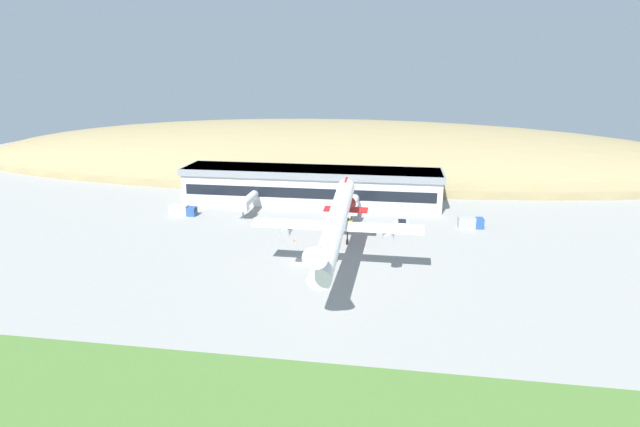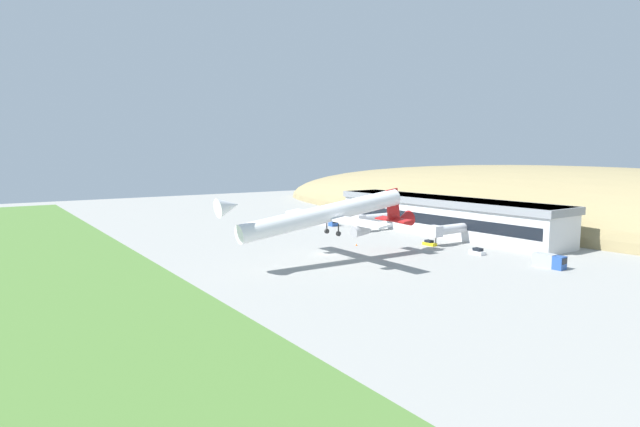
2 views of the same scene
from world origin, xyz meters
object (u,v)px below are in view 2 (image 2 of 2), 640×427
Objects in this scene: jetway_0 at (371,218)px; jetway_1 at (446,230)px; traffic_cone_0 at (356,245)px; service_car_1 at (429,243)px; fuel_truck at (329,221)px; cargo_airplane at (329,215)px; terminal_building at (442,213)px; box_truck at (549,261)px; service_car_0 at (477,252)px.

jetway_0 is 30.14m from jetway_1.
jetway_1 is at bearing 58.87° from traffic_cone_0.
fuel_truck reaches higher than service_car_1.
cargo_airplane is 35.56m from service_car_1.
box_truck is at bearing -21.28° from terminal_building.
traffic_cone_0 is (-25.85, -16.50, -0.38)m from service_car_0.
jetway_0 is 1.07× the size of jetway_1.
box_truck reaches higher than traffic_cone_0.
jetway_0 reaches higher than box_truck.
traffic_cone_0 is at bearing -121.13° from jetway_1.
terminal_building is 136.54× the size of traffic_cone_0.
terminal_building reaches higher than fuel_truck.
jetway_1 is (14.17, -14.36, -2.26)m from terminal_building.
jetway_1 is 0.25× the size of cargo_airplane.
box_truck is (45.51, -17.72, -4.80)m from terminal_building.
terminal_building is at bearing 42.90° from jetway_0.
jetway_0 is 0.27× the size of cargo_airplane.
box_truck is at bearing 0.34° from fuel_truck.
service_car_0 is at bearing 68.65° from cargo_airplane.
cargo_airplane is (14.15, -52.86, 4.42)m from terminal_building.
jetway_0 is at bearing 128.38° from cargo_airplane.
cargo_airplane reaches higher than terminal_building.
service_car_1 is at bearing -0.72° from fuel_truck.
service_car_1 is at bearing -178.15° from box_truck.
terminal_building is 5.70× the size of jetway_0.
terminal_building is 6.09× the size of jetway_1.
cargo_airplane is 13.54× the size of service_car_1.
terminal_building is 20.30m from jetway_1.
jetway_1 is 3.41× the size of service_car_1.
service_car_1 is at bearing 92.58° from cargo_airplane.
jetway_0 is 27.02m from traffic_cone_0.
traffic_cone_0 is (-10.83, -16.09, -0.31)m from service_car_1.
jetway_0 and jetway_1 have the same top height.
traffic_cone_0 is at bearing 124.50° from cargo_airplane.
fuel_truck is 1.16× the size of box_truck.
jetway_0 is 2.09× the size of box_truck.
service_car_1 is at bearing -178.41° from service_car_0.
service_car_1 is at bearing -109.42° from jetway_1.
cargo_airplane reaches higher than traffic_cone_0.
terminal_building is at bearing 92.93° from traffic_cone_0.
jetway_0 is 48.96m from cargo_airplane.
cargo_airplane is at bearing -75.01° from terminal_building.
cargo_airplane is at bearing -111.35° from service_car_0.
fuel_truck is (-34.02, -18.19, -4.85)m from terminal_building.
service_car_0 is 15.03m from service_car_1.
service_car_0 is 0.57× the size of box_truck.
jetway_1 is (30.14, 0.47, -0.00)m from jetway_0.
terminal_building is 20.75× the size of service_car_1.
cargo_airplane is at bearing -90.03° from jetway_1.
service_car_0 is 17.90m from box_truck.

